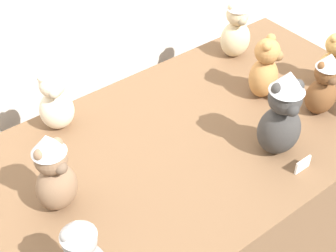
{
  "coord_description": "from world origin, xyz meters",
  "views": [
    {
      "loc": [
        -0.78,
        -0.76,
        2.04
      ],
      "look_at": [
        0.0,
        0.25,
        0.92
      ],
      "focal_mm": 52.2,
      "sensor_mm": 36.0,
      "label": 1
    }
  ],
  "objects": [
    {
      "name": "teddy_bear_honey",
      "position": [
        0.79,
        0.16,
        0.92
      ],
      "size": [
        0.14,
        0.12,
        0.25
      ],
      "rotation": [
        0.0,
        0.0,
        -0.13
      ],
      "color": "tan",
      "rests_on": "display_table"
    },
    {
      "name": "teddy_bear_mocha",
      "position": [
        -0.43,
        0.27,
        0.95
      ],
      "size": [
        0.16,
        0.14,
        0.3
      ],
      "rotation": [
        0.0,
        0.0,
        0.22
      ],
      "color": "#7F6047",
      "rests_on": "display_table"
    },
    {
      "name": "teddy_bear_chestnut",
      "position": [
        0.61,
        0.06,
        0.93
      ],
      "size": [
        0.15,
        0.14,
        0.27
      ],
      "rotation": [
        0.0,
        0.0,
        -0.35
      ],
      "color": "brown",
      "rests_on": "display_table"
    },
    {
      "name": "name_card_front_left",
      "position": [
        0.31,
        -0.11,
        0.82
      ],
      "size": [
        0.07,
        0.01,
        0.05
      ],
      "primitive_type": "cube",
      "rotation": [
        0.0,
        0.0,
        0.0
      ],
      "color": "white",
      "rests_on": "display_table"
    },
    {
      "name": "teddy_bear_cream",
      "position": [
        -0.25,
        0.61,
        0.92
      ],
      "size": [
        0.16,
        0.15,
        0.25
      ],
      "rotation": [
        0.0,
        0.0,
        -0.34
      ],
      "color": "beige",
      "rests_on": "display_table"
    },
    {
      "name": "teddy_bear_charcoal",
      "position": [
        0.31,
        0.01,
        0.97
      ],
      "size": [
        0.19,
        0.18,
        0.35
      ],
      "rotation": [
        0.0,
        0.0,
        -0.35
      ],
      "color": "#383533",
      "rests_on": "display_table"
    },
    {
      "name": "display_table",
      "position": [
        0.0,
        0.25,
        0.4
      ],
      "size": [
        2.0,
        0.94,
        0.8
      ],
      "primitive_type": "cube",
      "color": "brown",
      "rests_on": "ground_plane"
    },
    {
      "name": "teddy_bear_caramel",
      "position": [
        0.51,
        0.28,
        0.92
      ],
      "size": [
        0.18,
        0.17,
        0.27
      ],
      "rotation": [
        0.0,
        0.0,
        0.5
      ],
      "color": "#B27A42",
      "rests_on": "display_table"
    },
    {
      "name": "teddy_bear_sand",
      "position": [
        0.63,
        0.56,
        0.95
      ],
      "size": [
        0.16,
        0.15,
        0.3
      ],
      "rotation": [
        0.0,
        0.0,
        -0.28
      ],
      "color": "#CCB78E",
      "rests_on": "display_table"
    }
  ]
}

